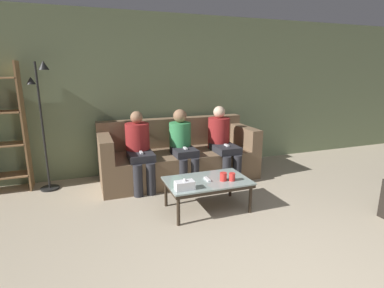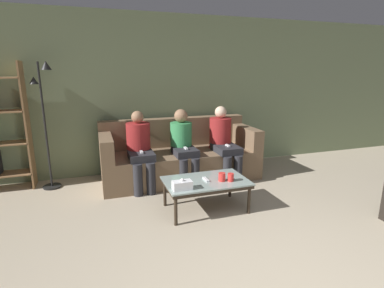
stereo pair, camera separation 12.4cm
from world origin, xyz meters
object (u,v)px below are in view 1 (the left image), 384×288
at_px(cup_near_left, 223,177).
at_px(seated_person_mid_right, 222,140).
at_px(couch, 178,157).
at_px(seated_person_left_end, 139,147).
at_px(coffee_table, 207,183).
at_px(standing_lamp, 42,113).
at_px(game_remote, 207,179).
at_px(seated_person_mid_left, 182,144).
at_px(tissue_box, 185,185).
at_px(cup_near_right, 232,177).

bearing_deg(cup_near_left, seated_person_mid_right, 65.42).
bearing_deg(couch, seated_person_left_end, -161.95).
relative_size(couch, coffee_table, 2.39).
bearing_deg(standing_lamp, game_remote, -36.61).
xyz_separation_m(coffee_table, seated_person_mid_left, (0.01, 1.02, 0.26)).
xyz_separation_m(couch, tissue_box, (-0.37, -1.43, 0.10)).
xyz_separation_m(cup_near_right, seated_person_mid_left, (-0.26, 1.15, 0.18)).
bearing_deg(tissue_box, standing_lamp, 133.91).
distance_m(coffee_table, seated_person_mid_right, 1.24).
xyz_separation_m(seated_person_left_end, seated_person_mid_left, (0.66, -0.00, -0.00)).
height_order(couch, seated_person_mid_right, seated_person_mid_right).
height_order(couch, standing_lamp, standing_lamp).
height_order(cup_near_left, standing_lamp, standing_lamp).
relative_size(cup_near_right, tissue_box, 0.44).
bearing_deg(seated_person_mid_right, seated_person_mid_left, 178.72).
height_order(cup_near_left, tissue_box, tissue_box).
xyz_separation_m(couch, cup_near_right, (0.26, -1.36, 0.10)).
height_order(game_remote, seated_person_mid_left, seated_person_mid_left).
bearing_deg(tissue_box, cup_near_left, 10.92).
relative_size(cup_near_right, seated_person_mid_left, 0.09).
bearing_deg(seated_person_left_end, tissue_box, -76.72).
height_order(standing_lamp, seated_person_left_end, standing_lamp).
relative_size(cup_near_right, seated_person_left_end, 0.09).
bearing_deg(seated_person_mid_left, cup_near_right, -77.21).
bearing_deg(coffee_table, seated_person_left_end, 122.24).
distance_m(couch, standing_lamp, 2.08).
xyz_separation_m(couch, cup_near_left, (0.16, -1.32, 0.10)).
distance_m(cup_near_right, standing_lamp, 2.75).
bearing_deg(seated_person_mid_left, standing_lamp, 168.49).
xyz_separation_m(coffee_table, cup_near_left, (0.17, -0.09, 0.09)).
height_order(cup_near_right, game_remote, cup_near_right).
height_order(couch, seated_person_mid_left, seated_person_mid_left).
bearing_deg(couch, standing_lamp, 174.81).
distance_m(tissue_box, seated_person_mid_right, 1.59).
height_order(standing_lamp, seated_person_mid_right, standing_lamp).
xyz_separation_m(game_remote, seated_person_left_end, (-0.65, 1.02, 0.22)).
relative_size(cup_near_left, cup_near_right, 1.05).
distance_m(coffee_table, seated_person_mid_left, 1.06).
xyz_separation_m(coffee_table, standing_lamp, (-1.90, 1.41, 0.77)).
xyz_separation_m(coffee_table, game_remote, (-0.00, 0.00, 0.05)).
height_order(coffee_table, cup_near_right, cup_near_right).
bearing_deg(cup_near_left, tissue_box, -169.08).
xyz_separation_m(couch, standing_lamp, (-1.92, 0.17, 0.79)).
xyz_separation_m(game_remote, standing_lamp, (-1.90, 1.41, 0.72)).
bearing_deg(tissue_box, game_remote, 27.69).
bearing_deg(seated_person_mid_right, cup_near_left, -114.58).
xyz_separation_m(tissue_box, seated_person_mid_left, (0.37, 1.21, 0.17)).
height_order(standing_lamp, seated_person_mid_left, standing_lamp).
xyz_separation_m(game_remote, seated_person_mid_left, (0.01, 1.02, 0.22)).
xyz_separation_m(cup_near_left, tissue_box, (-0.53, -0.10, 0.00)).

